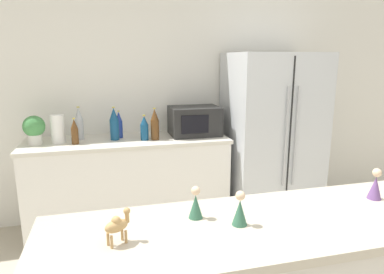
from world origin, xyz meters
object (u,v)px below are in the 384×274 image
paper_towel_roll (58,129)px  back_bottle_2 (155,125)px  wise_man_figurine_purple (375,186)px  potted_plant (34,128)px  back_bottle_1 (119,125)px  camel_figurine (117,225)px  back_bottle_4 (75,132)px  microwave (194,121)px  wise_man_figurine_blue (196,204)px  back_bottle_3 (144,128)px  refrigerator (271,137)px  wise_man_figurine_crimson (240,210)px  back_bottle_5 (114,124)px  back_bottle_0 (79,124)px

paper_towel_roll → back_bottle_2: (0.86, -0.08, 0.01)m
paper_towel_roll → wise_man_figurine_purple: bearing=-51.3°
potted_plant → back_bottle_1: back_bottle_1 is taller
camel_figurine → back_bottle_4: bearing=98.2°
microwave → wise_man_figurine_blue: microwave is taller
potted_plant → back_bottle_3: 0.96m
refrigerator → microwave: refrigerator is taller
wise_man_figurine_crimson → wise_man_figurine_purple: bearing=6.8°
back_bottle_1 → back_bottle_3: back_bottle_1 is taller
potted_plant → back_bottle_5: (0.69, 0.00, 0.00)m
refrigerator → back_bottle_0: bearing=174.9°
back_bottle_0 → wise_man_figurine_crimson: size_ratio=2.23×
back_bottle_1 → refrigerator: bearing=-5.6°
paper_towel_roll → potted_plant: bearing=-179.8°
back_bottle_3 → back_bottle_5: size_ratio=0.76×
back_bottle_0 → back_bottle_3: (0.58, -0.18, -0.04)m
refrigerator → camel_figurine: (-1.63, -2.01, 0.24)m
camel_figurine → wise_man_figurine_blue: 0.34m
back_bottle_4 → wise_man_figurine_blue: wise_man_figurine_blue is taller
paper_towel_roll → wise_man_figurine_crimson: size_ratio=1.83×
back_bottle_2 → wise_man_figurine_purple: back_bottle_2 is taller
back_bottle_2 → wise_man_figurine_crimson: back_bottle_2 is taller
wise_man_figurine_crimson → camel_figurine: bearing=-176.9°
refrigerator → wise_man_figurine_blue: bearing=-124.8°
microwave → back_bottle_4: (-1.12, -0.11, -0.03)m
potted_plant → paper_towel_roll: potted_plant is taller
refrigerator → potted_plant: bearing=178.2°
paper_towel_roll → camel_figurine: 2.13m
microwave → back_bottle_2: (-0.41, -0.11, 0.00)m
back_bottle_1 → back_bottle_3: 0.27m
wise_man_figurine_purple → back_bottle_5: bearing=119.0°
back_bottle_3 → wise_man_figurine_crimson: 1.99m
wise_man_figurine_crimson → back_bottle_2: bearing=91.1°
back_bottle_5 → back_bottle_2: bearing=-12.8°
back_bottle_2 → wise_man_figurine_purple: size_ratio=2.06×
camel_figurine → wise_man_figurine_purple: 1.16m
wise_man_figurine_purple → back_bottle_4: bearing=127.2°
back_bottle_1 → wise_man_figurine_purple: size_ratio=1.81×
refrigerator → microwave: size_ratio=3.54×
potted_plant → back_bottle_2: (1.05, -0.08, -0.00)m
back_bottle_4 → wise_man_figurine_crimson: wise_man_figurine_crimson is taller
potted_plant → wise_man_figurine_purple: (1.78, -1.98, 0.03)m
microwave → back_bottle_3: microwave is taller
camel_figurine → wise_man_figurine_blue: (0.31, 0.12, -0.01)m
back_bottle_0 → wise_man_figurine_blue: back_bottle_0 is taller
back_bottle_2 → wise_man_figurine_blue: bearing=-93.4°
potted_plant → wise_man_figurine_blue: size_ratio=1.90×
back_bottle_1 → wise_man_figurine_purple: (1.05, -2.06, 0.05)m
paper_towel_roll → back_bottle_5: 0.49m
refrigerator → back_bottle_4: refrigerator is taller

